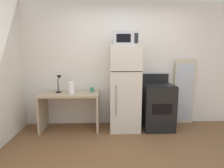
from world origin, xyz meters
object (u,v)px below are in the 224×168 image
at_px(coffee_mug, 92,90).
at_px(refrigerator, 125,89).
at_px(desk_lamp, 59,81).
at_px(microwave, 125,39).
at_px(desk, 70,104).
at_px(oven_range, 157,106).
at_px(leaning_mirror, 184,92).
at_px(paper_towel_roll, 71,88).

height_order(coffee_mug, refrigerator, refrigerator).
distance_m(desk_lamp, microwave, 1.54).
bearing_deg(microwave, desk_lamp, 176.42).
bearing_deg(refrigerator, desk, 179.57).
relative_size(refrigerator, microwave, 3.63).
height_order(desk, oven_range, oven_range).
relative_size(desk_lamp, leaning_mirror, 0.25).
xyz_separation_m(microwave, leaning_mirror, (1.33, 0.27, -1.10)).
height_order(desk_lamp, microwave, microwave).
xyz_separation_m(desk_lamp, paper_towel_roll, (0.27, -0.13, -0.12)).
distance_m(desk, paper_towel_roll, 0.36).
relative_size(desk, paper_towel_roll, 4.76).
distance_m(microwave, leaning_mirror, 1.74).
bearing_deg(oven_range, microwave, -178.61).
xyz_separation_m(refrigerator, oven_range, (0.68, -0.00, -0.37)).
relative_size(desk, microwave, 2.49).
bearing_deg(desk, paper_towel_roll, -56.90).
height_order(refrigerator, leaning_mirror, refrigerator).
bearing_deg(refrigerator, microwave, -89.67).
distance_m(desk_lamp, oven_range, 2.05).
relative_size(coffee_mug, leaning_mirror, 0.07).
bearing_deg(desk, desk_lamp, 166.35).
height_order(desk_lamp, paper_towel_roll, desk_lamp).
relative_size(desk_lamp, oven_range, 0.32).
bearing_deg(oven_range, coffee_mug, 175.60).
relative_size(desk, refrigerator, 0.69).
height_order(coffee_mug, paper_towel_roll, paper_towel_roll).
bearing_deg(microwave, oven_range, 1.39).
height_order(oven_range, leaning_mirror, leaning_mirror).
bearing_deg(desk_lamp, oven_range, -1.89).
distance_m(coffee_mug, leaning_mirror, 2.00).
xyz_separation_m(microwave, oven_range, (0.68, 0.02, -1.33)).
height_order(paper_towel_roll, refrigerator, refrigerator).
relative_size(coffee_mug, paper_towel_roll, 0.40).
bearing_deg(oven_range, paper_towel_roll, -177.76).
bearing_deg(oven_range, desk, 179.58).
relative_size(coffee_mug, microwave, 0.21).
bearing_deg(microwave, paper_towel_roll, -177.21).
distance_m(desk_lamp, refrigerator, 1.32).
bearing_deg(paper_towel_roll, coffee_mug, 24.10).
distance_m(desk, desk_lamp, 0.52).
height_order(desk_lamp, coffee_mug, desk_lamp).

